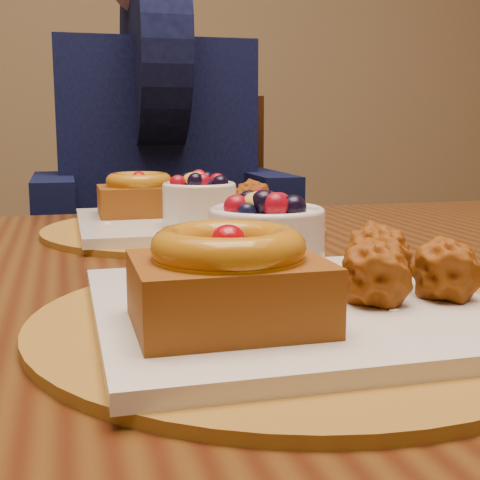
% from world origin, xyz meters
% --- Properties ---
extents(dining_table, '(1.60, 0.90, 0.76)m').
position_xyz_m(dining_table, '(-0.01, -0.06, 0.68)').
color(dining_table, '#39180A').
rests_on(dining_table, ground).
extents(place_setting_near, '(0.38, 0.38, 0.09)m').
position_xyz_m(place_setting_near, '(-0.01, -0.27, 0.78)').
color(place_setting_near, brown).
rests_on(place_setting_near, dining_table).
extents(place_setting_far, '(0.38, 0.38, 0.09)m').
position_xyz_m(place_setting_far, '(-0.01, 0.15, 0.78)').
color(place_setting_far, brown).
rests_on(place_setting_far, dining_table).
extents(chair_far, '(0.48, 0.48, 0.97)m').
position_xyz_m(chair_far, '(0.08, 0.77, 0.54)').
color(chair_far, black).
rests_on(chair_far, ground).
extents(diner, '(0.51, 0.49, 0.83)m').
position_xyz_m(diner, '(0.03, 0.74, 0.88)').
color(diner, black).
rests_on(diner, ground).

